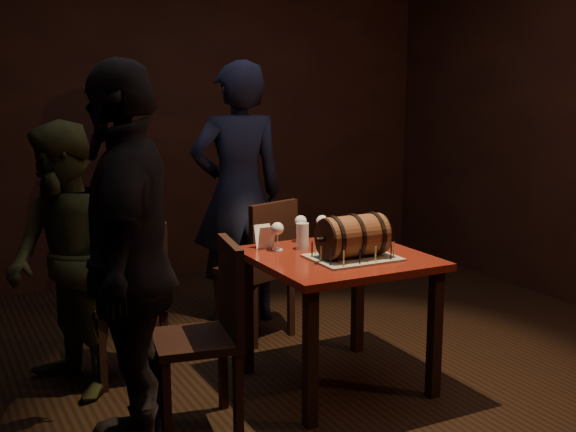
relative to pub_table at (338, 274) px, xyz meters
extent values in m
plane|color=black|center=(-0.12, 0.15, -0.64)|extent=(5.00, 5.00, 0.00)
cube|color=black|center=(-0.12, 2.65, 0.76)|extent=(5.00, 0.04, 2.80)
cube|color=#54140E|center=(0.00, 0.00, 0.09)|extent=(0.90, 0.90, 0.04)
cube|color=black|center=(-0.38, -0.38, -0.29)|extent=(0.06, 0.06, 0.71)
cube|color=black|center=(0.38, -0.38, -0.29)|extent=(0.06, 0.06, 0.71)
cube|color=black|center=(-0.38, 0.38, -0.29)|extent=(0.06, 0.06, 0.71)
cube|color=black|center=(0.38, 0.38, -0.29)|extent=(0.06, 0.06, 0.71)
cube|color=gray|center=(0.03, -0.11, 0.12)|extent=(0.45, 0.35, 0.01)
cylinder|color=brown|center=(0.03, -0.11, 0.23)|extent=(0.34, 0.22, 0.22)
cylinder|color=black|center=(-0.10, -0.11, 0.23)|extent=(0.02, 0.24, 0.24)
cylinder|color=black|center=(0.03, -0.11, 0.23)|extent=(0.02, 0.24, 0.24)
cylinder|color=black|center=(0.15, -0.11, 0.23)|extent=(0.02, 0.24, 0.24)
cylinder|color=black|center=(-0.15, -0.11, 0.23)|extent=(0.01, 0.22, 0.22)
cylinder|color=black|center=(0.20, -0.11, 0.23)|extent=(0.01, 0.22, 0.22)
cylinder|color=black|center=(-0.17, -0.11, 0.23)|extent=(0.04, 0.02, 0.02)
sphere|color=black|center=(-0.19, -0.11, 0.23)|extent=(0.03, 0.03, 0.03)
cylinder|color=#E4D988|center=(-0.12, -0.26, 0.16)|extent=(0.01, 0.01, 0.08)
cylinder|color=black|center=(-0.12, -0.26, 0.21)|extent=(0.00, 0.00, 0.01)
cylinder|color=black|center=(-0.02, -0.26, 0.16)|extent=(0.01, 0.01, 0.08)
cylinder|color=black|center=(-0.02, -0.26, 0.21)|extent=(0.00, 0.00, 0.01)
cylinder|color=#E4D988|center=(0.07, -0.26, 0.16)|extent=(0.01, 0.01, 0.08)
cylinder|color=black|center=(0.07, -0.26, 0.21)|extent=(0.00, 0.00, 0.01)
cylinder|color=black|center=(0.17, -0.26, 0.16)|extent=(0.01, 0.01, 0.08)
cylinder|color=black|center=(0.17, -0.26, 0.21)|extent=(0.00, 0.00, 0.01)
cylinder|color=#E4D988|center=(0.22, -0.21, 0.16)|extent=(0.01, 0.01, 0.08)
cylinder|color=black|center=(0.22, -0.21, 0.21)|extent=(0.00, 0.00, 0.01)
cylinder|color=black|center=(0.22, -0.11, 0.16)|extent=(0.01, 0.01, 0.08)
cylinder|color=black|center=(0.22, -0.11, 0.21)|extent=(0.00, 0.00, 0.01)
cylinder|color=#E4D988|center=(0.22, -0.01, 0.16)|extent=(0.01, 0.01, 0.08)
cylinder|color=black|center=(0.22, -0.01, 0.21)|extent=(0.00, 0.00, 0.01)
cylinder|color=black|center=(0.17, 0.03, 0.16)|extent=(0.01, 0.01, 0.08)
cylinder|color=black|center=(0.17, 0.03, 0.21)|extent=(0.00, 0.00, 0.01)
cylinder|color=#E4D988|center=(0.07, 0.03, 0.16)|extent=(0.01, 0.01, 0.08)
cylinder|color=black|center=(0.07, 0.03, 0.21)|extent=(0.00, 0.00, 0.01)
cylinder|color=black|center=(-0.02, 0.03, 0.16)|extent=(0.01, 0.01, 0.08)
cylinder|color=black|center=(-0.02, 0.03, 0.21)|extent=(0.00, 0.00, 0.01)
cylinder|color=#E4D988|center=(-0.12, 0.03, 0.16)|extent=(0.01, 0.01, 0.08)
cylinder|color=black|center=(-0.12, 0.03, 0.21)|extent=(0.00, 0.00, 0.01)
cylinder|color=black|center=(-0.17, -0.01, 0.16)|extent=(0.01, 0.01, 0.08)
cylinder|color=black|center=(-0.17, -0.01, 0.21)|extent=(0.00, 0.00, 0.01)
cylinder|color=#E4D988|center=(-0.17, -0.11, 0.16)|extent=(0.01, 0.01, 0.08)
cylinder|color=black|center=(-0.17, -0.11, 0.21)|extent=(0.00, 0.00, 0.01)
cylinder|color=black|center=(-0.17, -0.21, 0.16)|extent=(0.01, 0.01, 0.08)
cylinder|color=black|center=(-0.17, -0.21, 0.21)|extent=(0.00, 0.00, 0.01)
cylinder|color=silver|center=(-0.25, 0.25, 0.11)|extent=(0.06, 0.06, 0.01)
cylinder|color=silver|center=(-0.25, 0.25, 0.16)|extent=(0.01, 0.01, 0.09)
sphere|color=silver|center=(-0.25, 0.25, 0.23)|extent=(0.07, 0.07, 0.07)
sphere|color=#591114|center=(-0.25, 0.25, 0.23)|extent=(0.05, 0.05, 0.05)
cylinder|color=silver|center=(-0.03, 0.37, 0.11)|extent=(0.06, 0.06, 0.01)
cylinder|color=silver|center=(-0.03, 0.37, 0.16)|extent=(0.01, 0.01, 0.09)
sphere|color=silver|center=(-0.03, 0.37, 0.23)|extent=(0.07, 0.07, 0.07)
cylinder|color=silver|center=(0.08, 0.32, 0.11)|extent=(0.06, 0.06, 0.01)
cylinder|color=silver|center=(0.08, 0.32, 0.16)|extent=(0.01, 0.01, 0.09)
sphere|color=silver|center=(0.08, 0.32, 0.23)|extent=(0.07, 0.07, 0.07)
sphere|color=#BF594C|center=(0.08, 0.32, 0.23)|extent=(0.05, 0.05, 0.05)
cylinder|color=silver|center=(-0.11, 0.21, 0.18)|extent=(0.07, 0.07, 0.15)
cylinder|color=#9E5414|center=(-0.11, 0.21, 0.17)|extent=(0.06, 0.06, 0.11)
cylinder|color=white|center=(-0.11, 0.21, 0.23)|extent=(0.06, 0.06, 0.02)
cube|color=black|center=(-0.08, 0.93, -0.19)|extent=(0.51, 0.51, 0.04)
cube|color=black|center=(0.03, 1.14, -0.43)|extent=(0.04, 0.04, 0.43)
cube|color=black|center=(-0.29, 1.03, -0.43)|extent=(0.04, 0.04, 0.43)
cube|color=black|center=(0.14, 0.82, -0.43)|extent=(0.04, 0.04, 0.43)
cube|color=black|center=(-0.18, 0.71, -0.43)|extent=(0.04, 0.04, 0.43)
cube|color=black|center=(-0.02, 0.75, 0.06)|extent=(0.39, 0.17, 0.46)
cube|color=black|center=(-1.00, 0.64, -0.19)|extent=(0.45, 0.45, 0.04)
cube|color=black|center=(-1.14, 0.83, -0.43)|extent=(0.04, 0.04, 0.43)
cube|color=black|center=(-1.19, 0.50, -0.43)|extent=(0.04, 0.04, 0.43)
cube|color=black|center=(-0.81, 0.78, -0.43)|extent=(0.04, 0.04, 0.43)
cube|color=black|center=(-0.86, 0.45, -0.43)|extent=(0.04, 0.04, 0.43)
cube|color=black|center=(-0.82, 0.61, 0.06)|extent=(0.10, 0.40, 0.46)
cube|color=black|center=(-0.88, -0.13, -0.19)|extent=(0.46, 0.46, 0.04)
cube|color=black|center=(-1.02, 0.07, -0.43)|extent=(0.04, 0.04, 0.43)
cube|color=black|center=(-1.08, -0.27, -0.43)|extent=(0.04, 0.04, 0.43)
cube|color=black|center=(-0.68, 0.01, -0.43)|extent=(0.04, 0.04, 0.43)
cube|color=black|center=(-0.74, -0.33, -0.43)|extent=(0.04, 0.04, 0.43)
cube|color=black|center=(-0.70, -0.16, 0.06)|extent=(0.11, 0.40, 0.46)
imported|color=black|center=(-0.04, 1.27, 0.27)|extent=(0.71, 0.51, 1.82)
imported|color=#3F4321|center=(-1.34, 0.57, 0.10)|extent=(0.76, 0.86, 1.49)
imported|color=black|center=(-1.22, -0.26, 0.25)|extent=(0.80, 1.13, 1.79)
camera|label=1|loc=(-2.00, -3.28, 1.05)|focal=45.00mm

